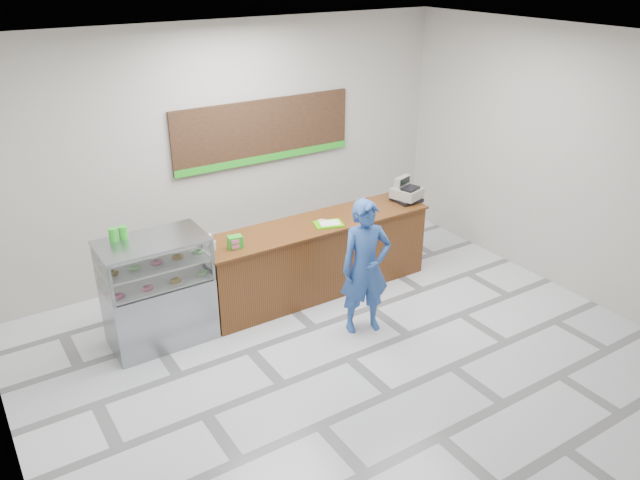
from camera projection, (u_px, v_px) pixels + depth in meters
floor at (349, 358)px, 7.23m from camera, size 7.00×7.00×0.00m
back_wall at (229, 150)px, 8.78m from camera, size 7.00×0.00×7.00m
ceiling at (356, 46)px, 5.75m from camera, size 7.00×7.00×0.00m
sales_counter at (317, 257)px, 8.46m from camera, size 3.26×0.76×1.03m
display_case at (158, 291)px, 7.31m from camera, size 1.22×0.72×1.33m
menu_board at (264, 132)px, 8.94m from camera, size 2.80×0.06×0.90m
cash_register at (406, 192)px, 8.91m from camera, size 0.45×0.46×0.34m
card_terminal at (368, 213)px, 8.49m from camera, size 0.10×0.17×0.04m
serving_tray at (329, 224)px, 8.18m from camera, size 0.43×0.37×0.02m
napkin_box at (206, 240)px, 7.62m from camera, size 0.16×0.16×0.11m
straw_cup at (213, 245)px, 7.47m from camera, size 0.08×0.08×0.12m
promo_box at (235, 242)px, 7.51m from camera, size 0.19×0.14×0.15m
donut_decal at (322, 221)px, 8.28m from camera, size 0.16×0.16×0.00m
green_cup_left at (113, 235)px, 6.98m from camera, size 0.10×0.10×0.15m
green_cup_right at (123, 233)px, 7.04m from camera, size 0.10×0.10×0.15m
customer at (365, 267)px, 7.47m from camera, size 0.71×0.57×1.70m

